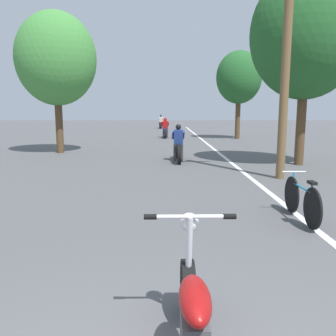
{
  "coord_description": "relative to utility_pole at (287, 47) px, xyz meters",
  "views": [
    {
      "loc": [
        -0.03,
        -1.6,
        1.97
      ],
      "look_at": [
        0.06,
        4.81,
        0.9
      ],
      "focal_mm": 38.0,
      "sensor_mm": 36.0,
      "label": 1
    }
  ],
  "objects": [
    {
      "name": "lane_stripe_edge",
      "position": [
        -0.83,
        4.45,
        -3.6
      ],
      "size": [
        0.14,
        48.0,
        0.01
      ],
      "primitive_type": "cube",
      "color": "white",
      "rests_on": "ground"
    },
    {
      "name": "utility_pole",
      "position": [
        0.0,
        0.0,
        0.0
      ],
      "size": [
        1.1,
        0.24,
        7.02
      ],
      "color": "brown",
      "rests_on": "ground"
    },
    {
      "name": "roadside_tree_right_near",
      "position": [
        1.48,
        2.49,
        0.82
      ],
      "size": [
        3.76,
        3.39,
        6.6
      ],
      "color": "#513A23",
      "rests_on": "ground"
    },
    {
      "name": "roadside_tree_right_far",
      "position": [
        1.59,
        13.61,
        0.34
      ],
      "size": [
        2.94,
        2.65,
        5.67
      ],
      "color": "#513A23",
      "rests_on": "ground"
    },
    {
      "name": "roadside_tree_left",
      "position": [
        -7.99,
        6.11,
        0.49
      ],
      "size": [
        3.49,
        3.14,
        6.12
      ],
      "color": "#513A23",
      "rests_on": "ground"
    },
    {
      "name": "motorcycle_foreground",
      "position": [
        -3.12,
        -7.51,
        -3.2
      ],
      "size": [
        0.79,
        1.99,
        1.08
      ],
      "color": "black",
      "rests_on": "ground"
    },
    {
      "name": "motorcycle_rider_lead",
      "position": [
        -2.77,
        3.45,
        -3.08
      ],
      "size": [
        0.5,
        2.22,
        1.4
      ],
      "color": "black",
      "rests_on": "ground"
    },
    {
      "name": "motorcycle_rider_mid",
      "position": [
        -3.18,
        14.49,
        -3.09
      ],
      "size": [
        0.5,
        2.17,
        1.37
      ],
      "color": "black",
      "rests_on": "ground"
    },
    {
      "name": "motorcycle_rider_far",
      "position": [
        -3.55,
        26.22,
        -3.07
      ],
      "size": [
        0.5,
        2.03,
        1.39
      ],
      "color": "black",
      "rests_on": "ground"
    },
    {
      "name": "bicycle_parked",
      "position": [
        -0.89,
        -3.86,
        -3.23
      ],
      "size": [
        0.44,
        1.66,
        0.81
      ],
      "color": "black",
      "rests_on": "ground"
    }
  ]
}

